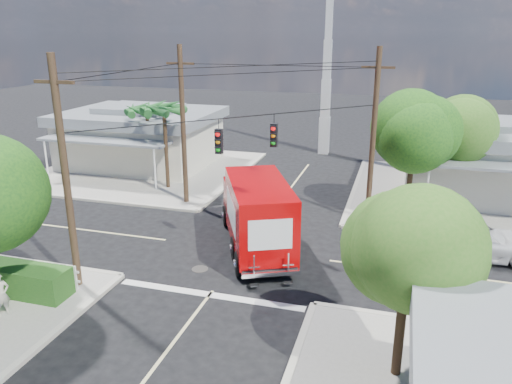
% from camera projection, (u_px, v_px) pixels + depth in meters
% --- Properties ---
extents(ground, '(120.00, 120.00, 0.00)m').
position_uv_depth(ground, '(244.00, 250.00, 23.14)').
color(ground, black).
rests_on(ground, ground).
extents(sidewalk_ne, '(14.12, 14.12, 0.14)m').
position_uv_depth(sidewalk_ne, '(470.00, 198.00, 30.10)').
color(sidewalk_ne, gray).
rests_on(sidewalk_ne, ground).
extents(sidewalk_nw, '(14.12, 14.12, 0.14)m').
position_uv_depth(sidewalk_nw, '(146.00, 170.00, 35.97)').
color(sidewalk_nw, gray).
rests_on(sidewalk_nw, ground).
extents(road_markings, '(32.00, 32.00, 0.01)m').
position_uv_depth(road_markings, '(234.00, 263.00, 21.80)').
color(road_markings, beige).
rests_on(road_markings, ground).
extents(building_ne, '(11.80, 10.20, 4.50)m').
position_uv_depth(building_ne, '(502.00, 159.00, 29.96)').
color(building_ne, silver).
rests_on(building_ne, sidewalk_ne).
extents(building_nw, '(10.80, 10.20, 4.30)m').
position_uv_depth(building_nw, '(141.00, 136.00, 37.05)').
color(building_nw, beige).
rests_on(building_nw, sidewalk_nw).
extents(radio_tower, '(0.80, 0.80, 17.00)m').
position_uv_depth(radio_tower, '(326.00, 84.00, 39.49)').
color(radio_tower, silver).
rests_on(radio_tower, ground).
extents(tree_ne_front, '(4.21, 4.14, 6.66)m').
position_uv_depth(tree_ne_front, '(415.00, 130.00, 25.88)').
color(tree_ne_front, '#422D1C').
rests_on(tree_ne_front, sidewalk_ne).
extents(tree_ne_back, '(3.77, 3.66, 5.82)m').
position_uv_depth(tree_ne_back, '(463.00, 136.00, 27.36)').
color(tree_ne_back, '#422D1C').
rests_on(tree_ne_back, sidewalk_ne).
extents(tree_se, '(3.67, 3.54, 5.62)m').
position_uv_depth(tree_se, '(408.00, 252.00, 13.40)').
color(tree_se, '#422D1C').
rests_on(tree_se, sidewalk_se).
extents(palm_nw_front, '(3.01, 3.08, 5.59)m').
position_uv_depth(palm_nw_front, '(164.00, 110.00, 30.44)').
color(palm_nw_front, '#422D1C').
rests_on(palm_nw_front, sidewalk_nw).
extents(palm_nw_back, '(3.01, 3.08, 5.19)m').
position_uv_depth(palm_nw_back, '(147.00, 111.00, 32.46)').
color(palm_nw_back, '#422D1C').
rests_on(palm_nw_back, sidewalk_nw).
extents(utility_poles, '(12.00, 10.68, 9.00)m').
position_uv_depth(utility_poles, '(222.00, 142.00, 23.58)').
color(utility_poles, '#473321').
rests_on(utility_poles, ground).
extents(picket_fence, '(5.94, 0.06, 1.00)m').
position_uv_depth(picket_fence, '(15.00, 267.00, 19.93)').
color(picket_fence, silver).
rests_on(picket_fence, sidewalk_sw).
extents(vending_boxes, '(1.90, 0.50, 1.10)m').
position_uv_depth(vending_boxes, '(394.00, 206.00, 26.83)').
color(vending_boxes, '#AD0C0E').
rests_on(vending_boxes, sidewalk_ne).
extents(delivery_truck, '(5.42, 8.10, 3.41)m').
position_uv_depth(delivery_truck, '(256.00, 213.00, 22.85)').
color(delivery_truck, black).
rests_on(delivery_truck, ground).
extents(parked_car, '(5.52, 2.94, 1.48)m').
position_uv_depth(parked_car, '(478.00, 241.00, 22.29)').
color(parked_car, silver).
rests_on(parked_car, ground).
extents(pedestrian, '(0.62, 0.69, 1.58)m').
position_uv_depth(pedestrian, '(1.00, 295.00, 17.40)').
color(pedestrian, beige).
rests_on(pedestrian, sidewalk_sw).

